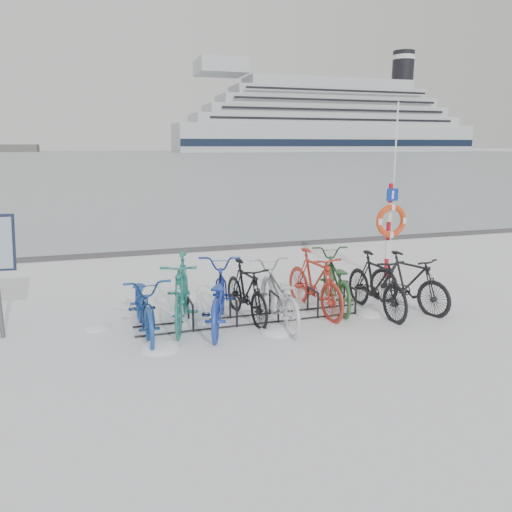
{
  "coord_description": "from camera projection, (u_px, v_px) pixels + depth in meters",
  "views": [
    {
      "loc": [
        -2.35,
        -7.69,
        2.9
      ],
      "look_at": [
        0.22,
        0.6,
        0.98
      ],
      "focal_mm": 35.0,
      "sensor_mm": 36.0,
      "label": 1
    }
  ],
  "objects": [
    {
      "name": "bike_rack",
      "position": [
        254.0,
        310.0,
        8.44
      ],
      "size": [
        4.0,
        0.48,
        0.46
      ],
      "color": "black",
      "rests_on": "ground"
    },
    {
      "name": "bike_8",
      "position": [
        408.0,
        280.0,
        8.99
      ],
      "size": [
        1.06,
        1.83,
        1.06
      ],
      "primitive_type": "imported",
      "rotation": [
        0.0,
        0.0,
        0.34
      ],
      "color": "black",
      "rests_on": "ground"
    },
    {
      "name": "lifebuoy_station",
      "position": [
        391.0,
        221.0,
        10.98
      ],
      "size": [
        0.73,
        0.22,
        3.81
      ],
      "color": "#AC0D1B",
      "rests_on": "ground"
    },
    {
      "name": "bike_3",
      "position": [
        246.0,
        290.0,
        8.46
      ],
      "size": [
        0.69,
        1.76,
        1.03
      ],
      "primitive_type": "imported",
      "rotation": [
        0.0,
        0.0,
        0.13
      ],
      "color": "black",
      "rests_on": "ground"
    },
    {
      "name": "ice_sheet",
      "position": [
        106.0,
        155.0,
        152.99
      ],
      "size": [
        400.0,
        298.0,
        0.02
      ],
      "primitive_type": "cube",
      "color": "#A5B2BA",
      "rests_on": "ground"
    },
    {
      "name": "bike_5",
      "position": [
        314.0,
        280.0,
        8.83
      ],
      "size": [
        0.76,
        1.94,
        1.14
      ],
      "primitive_type": "imported",
      "rotation": [
        0.0,
        0.0,
        0.12
      ],
      "color": "#B82F21",
      "rests_on": "ground"
    },
    {
      "name": "bike_7",
      "position": [
        376.0,
        282.0,
        8.78
      ],
      "size": [
        0.62,
        1.86,
        1.1
      ],
      "primitive_type": "imported",
      "rotation": [
        0.0,
        0.0,
        0.05
      ],
      "color": "black",
      "rests_on": "ground"
    },
    {
      "name": "ground",
      "position": [
        254.0,
        320.0,
        8.48
      ],
      "size": [
        900.0,
        900.0,
        0.0
      ],
      "primitive_type": "plane",
      "color": "white",
      "rests_on": "ground"
    },
    {
      "name": "bike_4",
      "position": [
        278.0,
        292.0,
        8.28
      ],
      "size": [
        0.74,
        1.99,
        1.04
      ],
      "primitive_type": "imported",
      "rotation": [
        0.0,
        0.0,
        3.12
      ],
      "color": "#B9BDC2",
      "rests_on": "ground"
    },
    {
      "name": "snow_drifts",
      "position": [
        257.0,
        323.0,
        8.33
      ],
      "size": [
        5.78,
        1.92,
        0.21
      ],
      "color": "white",
      "rests_on": "ground"
    },
    {
      "name": "bike_0",
      "position": [
        144.0,
        302.0,
        7.79
      ],
      "size": [
        0.76,
        1.99,
        1.03
      ],
      "primitive_type": "imported",
      "rotation": [
        0.0,
        0.0,
        0.04
      ],
      "color": "navy",
      "rests_on": "ground"
    },
    {
      "name": "bike_2",
      "position": [
        218.0,
        294.0,
        8.13
      ],
      "size": [
        1.3,
        2.19,
        1.08
      ],
      "primitive_type": "imported",
      "rotation": [
        0.0,
        0.0,
        2.84
      ],
      "color": "#203BA3",
      "rests_on": "ground"
    },
    {
      "name": "quay_edge",
      "position": [
        192.0,
        250.0,
        13.97
      ],
      "size": [
        400.0,
        0.25,
        0.1
      ],
      "primitive_type": "cube",
      "color": "#3F3F42",
      "rests_on": "ground"
    },
    {
      "name": "bike_6",
      "position": [
        336.0,
        278.0,
        9.19
      ],
      "size": [
        1.12,
        2.1,
        1.05
      ],
      "primitive_type": "imported",
      "rotation": [
        0.0,
        0.0,
        2.92
      ],
      "color": "#2B552D",
      "rests_on": "ground"
    },
    {
      "name": "bike_1",
      "position": [
        182.0,
        289.0,
        8.19
      ],
      "size": [
        1.03,
        2.06,
        1.19
      ],
      "primitive_type": "imported",
      "rotation": [
        0.0,
        0.0,
        -0.25
      ],
      "color": "#217266",
      "rests_on": "ground"
    },
    {
      "name": "cruise_ferry",
      "position": [
        326.0,
        124.0,
        237.61
      ],
      "size": [
        145.68,
        27.46,
        47.86
      ],
      "color": "silver",
      "rests_on": "ground"
    }
  ]
}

